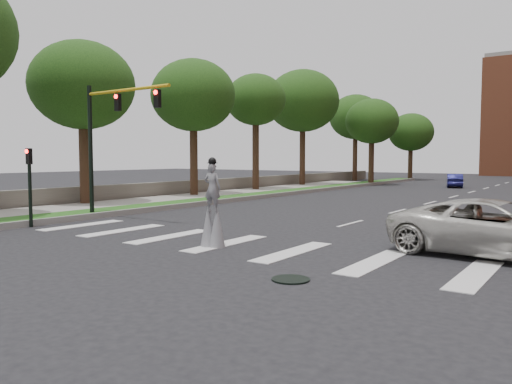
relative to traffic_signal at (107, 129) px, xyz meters
The scene contains 18 objects.
ground_plane 11.04m from the traffic_signal, 17.05° to the right, with size 160.00×160.00×0.00m, color black.
grass_median 17.56m from the traffic_signal, 95.77° to the left, with size 2.00×60.00×0.25m, color #1E5117.
median_curb 17.48m from the traffic_signal, 92.25° to the left, with size 0.20×60.00×0.28m, color gray.
sidewalk_left 9.37m from the traffic_signal, 123.98° to the left, with size 4.00×60.00×0.18m, color gray.
stone_wall 20.64m from the traffic_signal, 110.80° to the left, with size 0.50×56.00×1.10m, color #605B52.
manhole 14.33m from the traffic_signal, 21.36° to the right, with size 0.90×0.90×0.04m, color black.
traffic_signal is the anchor object (origin of this frame).
secondary_signal 4.17m from the traffic_signal, 98.43° to the right, with size 0.25×0.21×3.23m.
stilt_performer 9.43m from the traffic_signal, 17.66° to the right, with size 0.84×0.57×2.86m.
suv_crossing 16.59m from the traffic_signal, ahead, with size 2.74×5.95×1.65m, color beige.
car_mid 35.74m from the traffic_signal, 78.60° to the left, with size 1.36×3.90×1.29m, color #15164C.
tree_1 7.56m from the traffic_signal, 152.31° to the left, with size 5.99×5.99×9.55m.
tree_2 13.44m from the traffic_signal, 114.63° to the left, with size 6.00×6.00×9.80m.
tree_3 20.66m from the traffic_signal, 105.54° to the left, with size 5.05×5.05×9.81m.
tree_4 28.94m from the traffic_signal, 101.57° to the left, with size 7.11×7.11×11.38m.
tree_5 42.17m from the traffic_signal, 98.40° to the left, with size 6.30×6.30×10.39m.
tree_6 34.23m from the traffic_signal, 91.79° to the left, with size 5.42×5.42×8.85m.
tree_7 47.98m from the traffic_signal, 91.72° to the left, with size 5.57×5.57×8.37m.
Camera 1 is at (8.89, -11.84, 2.86)m, focal length 35.00 mm.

